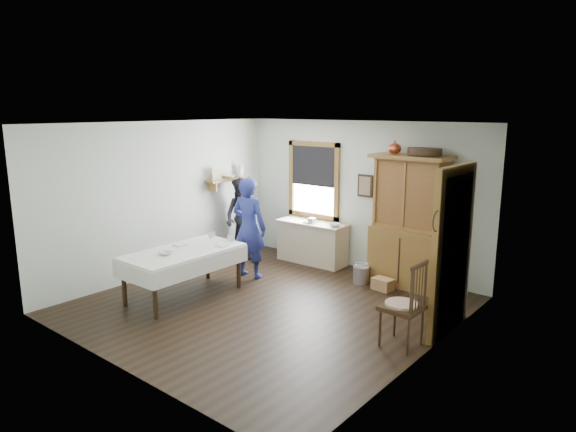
{
  "coord_description": "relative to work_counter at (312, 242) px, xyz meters",
  "views": [
    {
      "loc": [
        4.86,
        -5.44,
        2.92
      ],
      "look_at": [
        0.14,
        0.3,
        1.35
      ],
      "focal_mm": 32.0,
      "sensor_mm": 36.0,
      "label": 1
    }
  ],
  "objects": [
    {
      "name": "room",
      "position": [
        0.81,
        -2.19,
        0.95
      ],
      "size": [
        5.01,
        5.01,
        2.7
      ],
      "color": "black",
      "rests_on": "ground"
    },
    {
      "name": "window",
      "position": [
        -0.19,
        0.28,
        1.23
      ],
      "size": [
        1.18,
        0.07,
        1.48
      ],
      "color": "white",
      "rests_on": "room"
    },
    {
      "name": "doorway",
      "position": [
        3.27,
        -1.34,
        0.76
      ],
      "size": [
        0.09,
        1.14,
        2.22
      ],
      "color": "#443B30",
      "rests_on": "room"
    },
    {
      "name": "wall_shelf",
      "position": [
        -1.56,
        -0.65,
        1.17
      ],
      "size": [
        0.24,
        1.0,
        0.44
      ],
      "color": "olive",
      "rests_on": "room"
    },
    {
      "name": "framed_picture",
      "position": [
        0.96,
        0.27,
        1.15
      ],
      "size": [
        0.3,
        0.04,
        0.4
      ],
      "primitive_type": "cube",
      "color": "#362313",
      "rests_on": "room"
    },
    {
      "name": "rug_beater",
      "position": [
        3.26,
        -1.89,
        1.32
      ],
      "size": [
        0.01,
        0.27,
        0.27
      ],
      "primitive_type": "torus",
      "rotation": [
        0.0,
        1.57,
        0.0
      ],
      "color": "black",
      "rests_on": "room"
    },
    {
      "name": "work_counter",
      "position": [
        0.0,
        0.0,
        0.0
      ],
      "size": [
        1.4,
        0.56,
        0.8
      ],
      "primitive_type": "cube",
      "rotation": [
        0.0,
        0.0,
        0.03
      ],
      "color": "#C7B68A",
      "rests_on": "room"
    },
    {
      "name": "china_hutch",
      "position": [
        1.99,
        -0.04,
        0.69
      ],
      "size": [
        1.3,
        0.64,
        2.18
      ],
      "primitive_type": "cube",
      "rotation": [
        0.0,
        0.0,
        -0.03
      ],
      "color": "olive",
      "rests_on": "room"
    },
    {
      "name": "dining_table",
      "position": [
        -0.45,
        -2.75,
        -0.02
      ],
      "size": [
        1.01,
        1.9,
        0.76
      ],
      "primitive_type": "cube",
      "rotation": [
        0.0,
        0.0,
        0.01
      ],
      "color": "white",
      "rests_on": "room"
    },
    {
      "name": "spindle_chair",
      "position": [
        2.98,
        -2.13,
        0.16
      ],
      "size": [
        0.53,
        0.53,
        1.12
      ],
      "primitive_type": "cube",
      "rotation": [
        0.0,
        0.0,
        -0.02
      ],
      "color": "#362313",
      "rests_on": "room"
    },
    {
      "name": "pail",
      "position": [
        1.36,
        -0.43,
        -0.25
      ],
      "size": [
        0.31,
        0.31,
        0.29
      ],
      "primitive_type": "cube",
      "rotation": [
        0.0,
        0.0,
        0.16
      ],
      "color": "#989AA0",
      "rests_on": "room"
    },
    {
      "name": "wicker_basket",
      "position": [
        1.81,
        -0.49,
        -0.3
      ],
      "size": [
        0.35,
        0.27,
        0.19
      ],
      "primitive_type": "cube",
      "rotation": [
        0.0,
        0.0,
        -0.12
      ],
      "color": "#A07748",
      "rests_on": "room"
    },
    {
      "name": "woman_blue",
      "position": [
        -0.34,
        -1.38,
        0.42
      ],
      "size": [
        0.66,
        0.5,
        1.64
      ],
      "primitive_type": "imported",
      "rotation": [
        0.0,
        0.0,
        3.33
      ],
      "color": "navy",
      "rests_on": "room"
    },
    {
      "name": "figure_dark",
      "position": [
        -1.23,
        -0.64,
        0.34
      ],
      "size": [
        0.76,
        0.62,
        1.48
      ],
      "primitive_type": "imported",
      "rotation": [
        0.0,
        0.0,
        0.08
      ],
      "color": "black",
      "rests_on": "room"
    },
    {
      "name": "table_cup_a",
      "position": [
        -0.71,
        -1.92,
        0.41
      ],
      "size": [
        0.13,
        0.13,
        0.1
      ],
      "primitive_type": "imported",
      "rotation": [
        0.0,
        0.0,
        -0.11
      ],
      "color": "silver",
      "rests_on": "dining_table"
    },
    {
      "name": "table_cup_b",
      "position": [
        -0.28,
        -1.89,
        0.41
      ],
      "size": [
        0.12,
        0.12,
        0.1
      ],
      "primitive_type": "imported",
      "rotation": [
        0.0,
        0.0,
        0.11
      ],
      "color": "silver",
      "rests_on": "dining_table"
    },
    {
      "name": "table_bowl",
      "position": [
        -0.45,
        -3.08,
        0.39
      ],
      "size": [
        0.29,
        0.29,
        0.06
      ],
      "primitive_type": "imported",
      "rotation": [
        0.0,
        0.0,
        0.36
      ],
      "color": "silver",
      "rests_on": "dining_table"
    },
    {
      "name": "counter_book",
      "position": [
        -0.09,
        -0.07,
        0.41
      ],
      "size": [
        0.17,
        0.22,
        0.02
      ],
      "primitive_type": "imported",
      "rotation": [
        0.0,
        0.0,
        0.04
      ],
      "color": "#7D6D53",
      "rests_on": "work_counter"
    },
    {
      "name": "counter_bowl",
      "position": [
        0.55,
        -0.07,
        0.43
      ],
      "size": [
        0.2,
        0.2,
        0.06
      ],
      "primitive_type": "imported",
      "rotation": [
        0.0,
        0.0,
        0.0
      ],
      "color": "silver",
      "rests_on": "work_counter"
    },
    {
      "name": "shelf_bowl",
      "position": [
        -1.56,
        -0.64,
        1.2
      ],
      "size": [
        0.22,
        0.22,
        0.05
      ],
      "primitive_type": "imported",
      "color": "silver",
      "rests_on": "wall_shelf"
    }
  ]
}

